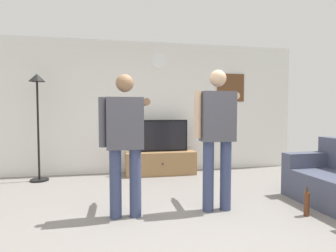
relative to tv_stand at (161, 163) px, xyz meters
The scene contains 10 objects.
ground_plane 2.62m from the tv_stand, 93.82° to the right, with size 8.40×8.40×0.00m, color gray.
back_wall 1.19m from the tv_stand, 116.35° to the left, with size 6.40×0.10×2.70m, color silver.
tv_stand is the anchor object (origin of this frame).
television 0.55m from the tv_stand, 90.00° to the left, with size 1.10×0.07×0.64m.
wall_clock 2.11m from the tv_stand, 90.00° to the left, with size 0.31×0.31×0.03m, color white.
framed_picture 2.26m from the tv_stand, 10.42° to the left, with size 0.62×0.04×0.60m, color brown.
floor_lamp 2.55m from the tv_stand, behind, with size 0.32×0.32×1.94m.
person_standing_nearer_lamp 2.35m from the tv_stand, 110.25° to the right, with size 0.61×0.78×1.70m.
person_standing_nearer_couch 2.27m from the tv_stand, 79.70° to the right, with size 0.60×0.78×1.78m.
beverage_bottle 2.85m from the tv_stand, 60.97° to the right, with size 0.07×0.07×0.35m.
Camera 1 is at (-0.71, -2.75, 1.26)m, focal length 29.05 mm.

